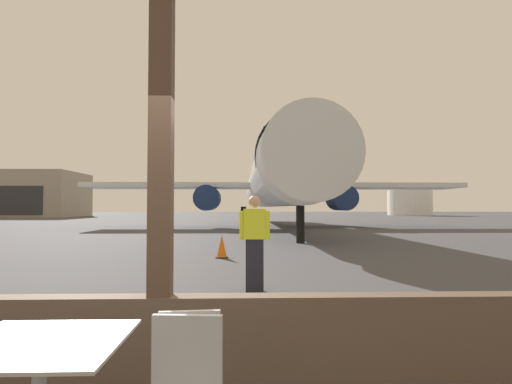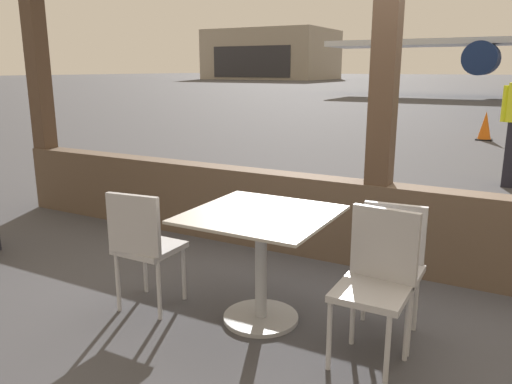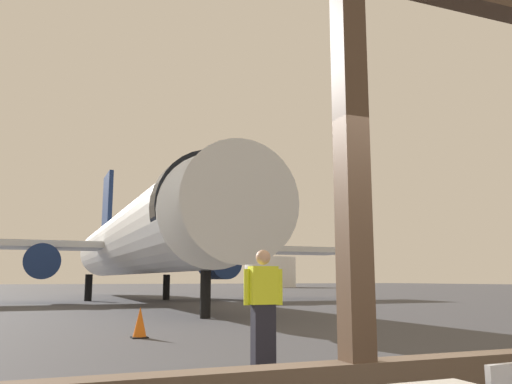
{
  "view_description": "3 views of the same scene",
  "coord_description": "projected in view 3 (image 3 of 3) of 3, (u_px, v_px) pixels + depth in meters",
  "views": [
    {
      "loc": [
        0.72,
        -3.81,
        1.52
      ],
      "look_at": [
        1.26,
        12.86,
        2.13
      ],
      "focal_mm": 29.95,
      "sensor_mm": 36.0,
      "label": 1
    },
    {
      "loc": [
        1.09,
        -4.17,
        1.7
      ],
      "look_at": [
        -0.94,
        -0.45,
        0.65
      ],
      "focal_mm": 35.37,
      "sensor_mm": 36.0,
      "label": 2
    },
    {
      "loc": [
        -2.12,
        -3.35,
        1.31
      ],
      "look_at": [
        3.0,
        9.33,
        3.54
      ],
      "focal_mm": 37.67,
      "sensor_mm": 36.0,
      "label": 3
    }
  ],
  "objects": [
    {
      "name": "window_frame",
      "position": [
        355.0,
        278.0,
        3.85
      ],
      "size": [
        8.5,
        0.24,
        3.91
      ],
      "color": "brown",
      "rests_on": "ground"
    },
    {
      "name": "ground_crew_worker",
      "position": [
        263.0,
        308.0,
        7.77
      ],
      "size": [
        0.55,
        0.22,
        1.74
      ],
      "color": "black",
      "rests_on": "ground"
    },
    {
      "name": "ground_plane",
      "position": [
        66.0,
        297.0,
        40.25
      ],
      "size": [
        220.0,
        220.0,
        0.0
      ],
      "primitive_type": "plane",
      "color": "#424247"
    },
    {
      "name": "airplane",
      "position": [
        137.0,
        241.0,
        31.72
      ],
      "size": [
        29.39,
        36.1,
        10.5
      ],
      "color": "silver",
      "rests_on": "ground"
    },
    {
      "name": "fuel_storage_tank",
      "position": [
        270.0,
        272.0,
        88.65
      ],
      "size": [
        8.43,
        8.43,
        4.89
      ],
      "primitive_type": "cylinder",
      "color": "white",
      "rests_on": "ground"
    },
    {
      "name": "traffic_cone",
      "position": [
        140.0,
        323.0,
        12.14
      ],
      "size": [
        0.36,
        0.36,
        0.69
      ],
      "color": "orange",
      "rests_on": "ground"
    }
  ]
}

